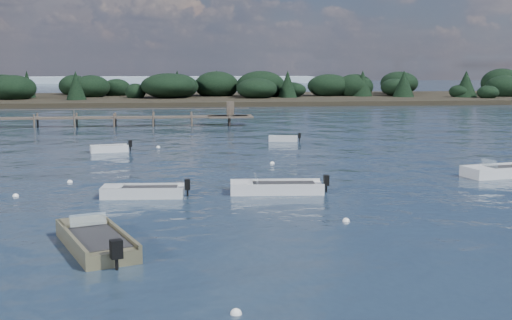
{
  "coord_description": "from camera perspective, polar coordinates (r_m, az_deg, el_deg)",
  "views": [
    {
      "loc": [
        -1.48,
        -24.66,
        6.75
      ],
      "look_at": [
        3.0,
        14.0,
        1.0
      ],
      "focal_mm": 45.0,
      "sensor_mm": 36.0,
      "label": 1
    }
  ],
  "objects": [
    {
      "name": "tender_far_grey_b",
      "position": [
        57.62,
        2.43,
        1.81
      ],
      "size": [
        2.94,
        1.49,
        0.99
      ],
      "color": "#B2B8BA",
      "rests_on": "ground"
    },
    {
      "name": "ground",
      "position": [
        84.94,
        -5.6,
        3.81
      ],
      "size": [
        400.0,
        400.0,
        0.0
      ],
      "primitive_type": "plane",
      "color": "#162333",
      "rests_on": "ground"
    },
    {
      "name": "dinghy_mid_white_b",
      "position": [
        42.31,
        21.16,
        -1.1
      ],
      "size": [
        5.64,
        2.94,
        1.37
      ],
      "color": "silver",
      "rests_on": "ground"
    },
    {
      "name": "tender_far_white",
      "position": [
        51.76,
        -12.9,
        0.87
      ],
      "size": [
        3.3,
        1.74,
        1.1
      ],
      "color": "silver",
      "rests_on": "ground"
    },
    {
      "name": "buoy_extra_b",
      "position": [
        44.45,
        1.45,
        -0.33
      ],
      "size": [
        0.32,
        0.32,
        0.32
      ],
      "primitive_type": "sphere",
      "color": "white",
      "rests_on": "ground"
    },
    {
      "name": "buoy_c",
      "position": [
        35.66,
        -20.59,
        -3.05
      ],
      "size": [
        0.32,
        0.32,
        0.32
      ],
      "primitive_type": "sphere",
      "color": "white",
      "rests_on": "ground"
    },
    {
      "name": "buoy_b",
      "position": [
        28.41,
        8.01,
        -5.43
      ],
      "size": [
        0.32,
        0.32,
        0.32
      ],
      "primitive_type": "sphere",
      "color": "white",
      "rests_on": "ground"
    },
    {
      "name": "dinghy_mid_grey",
      "position": [
        33.83,
        -10.03,
        -2.97
      ],
      "size": [
        4.59,
        1.86,
        1.15
      ],
      "color": "#B2B8BA",
      "rests_on": "ground"
    },
    {
      "name": "dinghy_near_olive",
      "position": [
        24.79,
        -14.05,
        -7.22
      ],
      "size": [
        3.68,
        5.7,
        1.38
      ],
      "color": "#6B6547",
      "rests_on": "ground"
    },
    {
      "name": "buoy_a",
      "position": [
        18.08,
        -1.79,
        -13.53
      ],
      "size": [
        0.32,
        0.32,
        0.32
      ],
      "primitive_type": "sphere",
      "color": "white",
      "rests_on": "ground"
    },
    {
      "name": "far_headland",
      "position": [
        127.53,
        5.41,
        6.22
      ],
      "size": [
        190.0,
        40.0,
        5.8
      ],
      "color": "black",
      "rests_on": "ground"
    },
    {
      "name": "dinghy_mid_white_a",
      "position": [
        34.41,
        1.79,
        -2.64
      ],
      "size": [
        5.36,
        2.21,
        1.24
      ],
      "color": "silver",
      "rests_on": "ground"
    },
    {
      "name": "buoy_extra_a",
      "position": [
        38.92,
        -16.21,
        -1.92
      ],
      "size": [
        0.32,
        0.32,
        0.32
      ],
      "primitive_type": "sphere",
      "color": "white",
      "rests_on": "ground"
    },
    {
      "name": "buoy_e",
      "position": [
        53.9,
        -8.68,
        1.11
      ],
      "size": [
        0.32,
        0.32,
        0.32
      ],
      "primitive_type": "sphere",
      "color": "white",
      "rests_on": "ground"
    }
  ]
}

